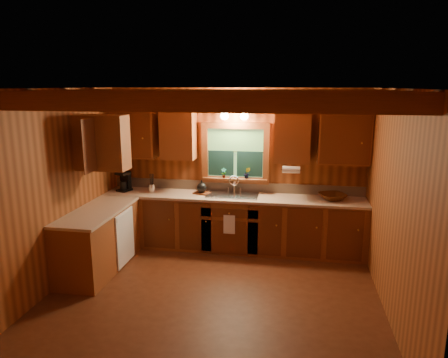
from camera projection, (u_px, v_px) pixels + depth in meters
name	position (u px, v px, depth m)	size (l,w,h in m)	color
room	(213.00, 197.00, 5.06)	(4.20, 4.20, 4.20)	#522714
ceiling_beams	(212.00, 98.00, 4.80)	(4.20, 2.54, 0.18)	brown
base_cabinets	(199.00, 228.00, 6.57)	(4.20, 2.22, 0.86)	brown
countertop	(199.00, 200.00, 6.48)	(4.20, 2.24, 0.04)	tan
backsplash	(235.00, 187.00, 6.95)	(4.20, 0.02, 0.16)	tan
dishwasher_panel	(125.00, 237.00, 6.16)	(0.02, 0.60, 0.80)	white
upper_cabinets	(195.00, 138.00, 6.41)	(4.19, 1.77, 0.78)	brown
window	(235.00, 154.00, 6.81)	(1.12, 0.08, 1.00)	brown
window_sill	(235.00, 179.00, 6.85)	(1.06, 0.14, 0.04)	brown
wall_sconce	(234.00, 116.00, 6.55)	(0.45, 0.21, 0.17)	black
paper_towel_roll	(291.00, 170.00, 6.36)	(0.11, 0.11, 0.27)	white
dish_towel	(229.00, 225.00, 6.45)	(0.18, 0.01, 0.30)	white
sink	(233.00, 198.00, 6.70)	(0.82, 0.48, 0.43)	silver
coffee_maker	(125.00, 181.00, 6.98)	(0.18, 0.23, 0.32)	black
utensil_crock	(152.00, 188.00, 6.89)	(0.11, 0.11, 0.31)	silver
cutting_board	(202.00, 193.00, 6.80)	(0.25, 0.18, 0.02)	#572812
teakettle	(202.00, 188.00, 6.78)	(0.16, 0.16, 0.20)	black
wicker_basket	(333.00, 197.00, 6.43)	(0.40, 0.40, 0.10)	#48230C
potted_plant_left	(224.00, 173.00, 6.84)	(0.09, 0.06, 0.17)	#572812
potted_plant_right	(247.00, 173.00, 6.79)	(0.10, 0.08, 0.19)	#572812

